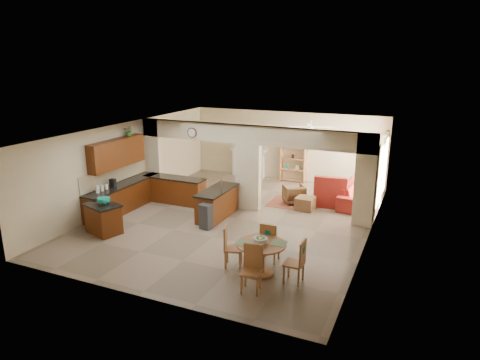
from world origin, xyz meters
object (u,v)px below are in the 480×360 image
at_px(armchair, 294,194).
at_px(sofa, 360,193).
at_px(kitchen_island, 104,219).
at_px(dining_table, 261,254).

bearing_deg(armchair, sofa, 167.74).
bearing_deg(sofa, kitchen_island, 135.33).
height_order(kitchen_island, sofa, kitchen_island).
distance_m(kitchen_island, armchair, 6.35).
bearing_deg(dining_table, sofa, 78.17).
height_order(sofa, armchair, sofa).
bearing_deg(armchair, dining_table, 64.65).
bearing_deg(kitchen_island, sofa, 60.14).
height_order(dining_table, armchair, dining_table).
bearing_deg(sofa, dining_table, 171.80).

